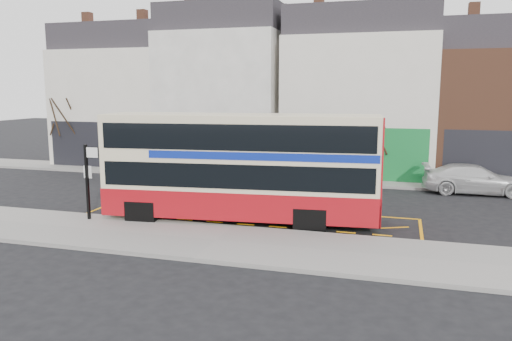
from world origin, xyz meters
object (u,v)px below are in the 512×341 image
(street_tree_right, at_px, (385,128))
(car_white, at_px, (475,179))
(car_silver, at_px, (146,167))
(car_grey, at_px, (301,173))
(double_decker_bus, at_px, (242,166))
(bus_stop_post, at_px, (88,175))
(street_tree_left, at_px, (64,107))

(street_tree_right, bearing_deg, car_white, -24.83)
(car_silver, relative_size, car_grey, 0.98)
(street_tree_right, bearing_deg, car_silver, -166.63)
(car_grey, xyz_separation_m, street_tree_right, (4.35, 2.72, 2.41))
(car_grey, xyz_separation_m, car_white, (9.03, 0.56, 0.03))
(double_decker_bus, bearing_deg, bus_stop_post, -168.71)
(double_decker_bus, relative_size, street_tree_left, 1.83)
(double_decker_bus, bearing_deg, street_tree_left, 141.06)
(car_grey, bearing_deg, double_decker_bus, -169.78)
(bus_stop_post, xyz_separation_m, street_tree_right, (11.12, 12.73, 1.16))
(car_silver, relative_size, car_white, 0.83)
(double_decker_bus, bearing_deg, car_grey, 78.08)
(street_tree_left, bearing_deg, car_white, -3.96)
(street_tree_left, height_order, street_tree_right, street_tree_left)
(bus_stop_post, distance_m, street_tree_right, 16.94)
(double_decker_bus, height_order, street_tree_left, street_tree_left)
(street_tree_left, xyz_separation_m, street_tree_right, (21.44, 0.36, -1.05))
(bus_stop_post, bearing_deg, car_silver, 105.37)
(double_decker_bus, height_order, street_tree_right, street_tree_right)
(double_decker_bus, distance_m, car_white, 13.30)
(street_tree_right, bearing_deg, street_tree_left, -179.05)
(double_decker_bus, distance_m, street_tree_right, 12.12)
(car_silver, distance_m, street_tree_right, 14.33)
(car_silver, distance_m, street_tree_left, 8.92)
(car_silver, height_order, car_grey, car_silver)
(double_decker_bus, distance_m, bus_stop_post, 6.19)
(car_grey, bearing_deg, street_tree_right, -41.74)
(car_silver, xyz_separation_m, car_grey, (9.39, 0.54, -0.01))
(car_silver, bearing_deg, bus_stop_post, -177.73)
(car_grey, height_order, car_white, car_white)
(car_white, relative_size, street_tree_right, 1.12)
(car_silver, bearing_deg, car_white, -99.78)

